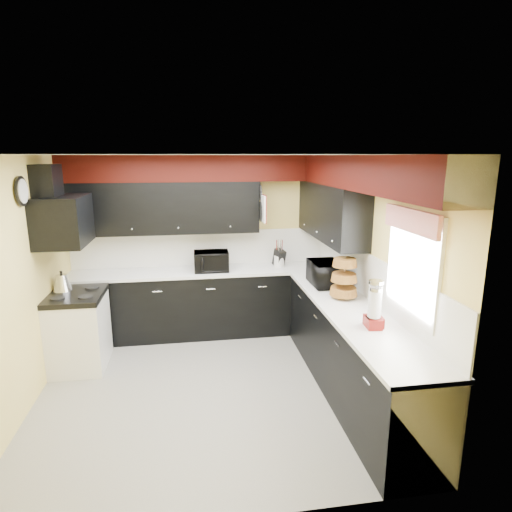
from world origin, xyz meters
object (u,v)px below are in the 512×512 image
(toaster_oven, at_px, (211,261))
(kettle, at_px, (62,283))
(knife_block, at_px, (279,258))
(utensil_crock, at_px, (279,261))
(microwave, at_px, (326,273))

(toaster_oven, relative_size, kettle, 2.16)
(knife_block, bearing_deg, utensil_crock, -118.99)
(utensil_crock, bearing_deg, kettle, -167.30)
(toaster_oven, height_order, utensil_crock, toaster_oven)
(toaster_oven, relative_size, knife_block, 1.90)
(microwave, height_order, kettle, microwave)
(microwave, bearing_deg, knife_block, 20.84)
(microwave, relative_size, knife_block, 2.11)
(toaster_oven, distance_m, knife_block, 0.98)
(microwave, bearing_deg, toaster_oven, 56.62)
(toaster_oven, relative_size, microwave, 0.90)
(kettle, bearing_deg, utensil_crock, 12.70)
(toaster_oven, xyz_separation_m, microwave, (1.35, -0.87, 0.01))
(toaster_oven, relative_size, utensil_crock, 2.96)
(utensil_crock, distance_m, knife_block, 0.05)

